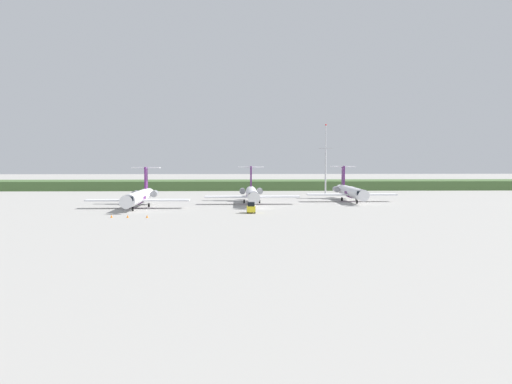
{
  "coord_description": "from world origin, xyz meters",
  "views": [
    {
      "loc": [
        -4.76,
        -126.1,
        11.09
      ],
      "look_at": [
        0.0,
        12.11,
        3.0
      ],
      "focal_mm": 40.6,
      "sensor_mm": 36.0,
      "label": 1
    }
  ],
  "objects_px": {
    "safety_cone_front_marker": "(112,216)",
    "safety_cone_mid_marker": "(128,216)",
    "baggage_tug": "(251,208)",
    "regional_jet_nearest": "(139,197)",
    "antenna_mast": "(326,165)",
    "safety_cone_rear_marker": "(147,216)",
    "regional_jet_second": "(252,193)",
    "regional_jet_third": "(351,191)"
  },
  "relations": [
    {
      "from": "safety_cone_rear_marker",
      "to": "baggage_tug",
      "type": "bearing_deg",
      "value": 23.74
    },
    {
      "from": "antenna_mast",
      "to": "safety_cone_mid_marker",
      "type": "xyz_separation_m",
      "value": [
        -47.96,
        -70.45,
        -8.73
      ]
    },
    {
      "from": "regional_jet_third",
      "to": "baggage_tug",
      "type": "height_order",
      "value": "regional_jet_third"
    },
    {
      "from": "regional_jet_second",
      "to": "safety_cone_mid_marker",
      "type": "distance_m",
      "value": 40.23
    },
    {
      "from": "safety_cone_mid_marker",
      "to": "safety_cone_rear_marker",
      "type": "bearing_deg",
      "value": -3.36
    },
    {
      "from": "regional_jet_second",
      "to": "antenna_mast",
      "type": "bearing_deg",
      "value": 58.07
    },
    {
      "from": "regional_jet_third",
      "to": "safety_cone_rear_marker",
      "type": "xyz_separation_m",
      "value": [
        -46.06,
        -39.97,
        -2.26
      ]
    },
    {
      "from": "antenna_mast",
      "to": "safety_cone_mid_marker",
      "type": "distance_m",
      "value": 85.67
    },
    {
      "from": "regional_jet_second",
      "to": "safety_cone_mid_marker",
      "type": "bearing_deg",
      "value": -126.84
    },
    {
      "from": "regional_jet_third",
      "to": "antenna_mast",
      "type": "relative_size",
      "value": 1.43
    },
    {
      "from": "regional_jet_third",
      "to": "safety_cone_mid_marker",
      "type": "distance_m",
      "value": 63.69
    },
    {
      "from": "baggage_tug",
      "to": "safety_cone_mid_marker",
      "type": "xyz_separation_m",
      "value": [
        -23.22,
        -8.4,
        -0.73
      ]
    },
    {
      "from": "baggage_tug",
      "to": "regional_jet_nearest",
      "type": "bearing_deg",
      "value": 151.71
    },
    {
      "from": "baggage_tug",
      "to": "regional_jet_second",
      "type": "bearing_deg",
      "value": 87.93
    },
    {
      "from": "regional_jet_nearest",
      "to": "safety_cone_rear_marker",
      "type": "xyz_separation_m",
      "value": [
        5.14,
        -21.91,
        -2.26
      ]
    },
    {
      "from": "regional_jet_nearest",
      "to": "safety_cone_rear_marker",
      "type": "bearing_deg",
      "value": -76.81
    },
    {
      "from": "safety_cone_front_marker",
      "to": "baggage_tug",
      "type": "bearing_deg",
      "value": 17.43
    },
    {
      "from": "regional_jet_second",
      "to": "safety_cone_front_marker",
      "type": "xyz_separation_m",
      "value": [
        -27.1,
        -31.99,
        -2.26
      ]
    },
    {
      "from": "regional_jet_third",
      "to": "safety_cone_rear_marker",
      "type": "distance_m",
      "value": 61.03
    },
    {
      "from": "safety_cone_front_marker",
      "to": "safety_cone_mid_marker",
      "type": "height_order",
      "value": "same"
    },
    {
      "from": "regional_jet_second",
      "to": "safety_cone_front_marker",
      "type": "distance_m",
      "value": 41.98
    },
    {
      "from": "regional_jet_second",
      "to": "regional_jet_third",
      "type": "relative_size",
      "value": 1.0
    },
    {
      "from": "regional_jet_second",
      "to": "antenna_mast",
      "type": "relative_size",
      "value": 1.43
    },
    {
      "from": "regional_jet_second",
      "to": "safety_cone_front_marker",
      "type": "bearing_deg",
      "value": -130.27
    },
    {
      "from": "regional_jet_nearest",
      "to": "safety_cone_front_marker",
      "type": "bearing_deg",
      "value": -94.05
    },
    {
      "from": "antenna_mast",
      "to": "baggage_tug",
      "type": "relative_size",
      "value": 6.76
    },
    {
      "from": "antenna_mast",
      "to": "safety_cone_front_marker",
      "type": "relative_size",
      "value": 39.35
    },
    {
      "from": "regional_jet_third",
      "to": "safety_cone_mid_marker",
      "type": "xyz_separation_m",
      "value": [
        -49.7,
        -39.76,
        -2.26
      ]
    },
    {
      "from": "regional_jet_second",
      "to": "regional_jet_third",
      "type": "bearing_deg",
      "value": 16.55
    },
    {
      "from": "baggage_tug",
      "to": "safety_cone_rear_marker",
      "type": "height_order",
      "value": "baggage_tug"
    },
    {
      "from": "baggage_tug",
      "to": "safety_cone_rear_marker",
      "type": "xyz_separation_m",
      "value": [
        -19.58,
        -8.61,
        -0.73
      ]
    },
    {
      "from": "regional_jet_third",
      "to": "regional_jet_second",
      "type": "bearing_deg",
      "value": -163.45
    },
    {
      "from": "regional_jet_second",
      "to": "safety_cone_rear_marker",
      "type": "relative_size",
      "value": 56.36
    },
    {
      "from": "antenna_mast",
      "to": "safety_cone_rear_marker",
      "type": "distance_m",
      "value": 83.86
    },
    {
      "from": "antenna_mast",
      "to": "baggage_tug",
      "type": "xyz_separation_m",
      "value": [
        -24.73,
        -62.05,
        -8.01
      ]
    },
    {
      "from": "regional_jet_second",
      "to": "baggage_tug",
      "type": "distance_m",
      "value": 23.81
    },
    {
      "from": "regional_jet_second",
      "to": "regional_jet_third",
      "type": "xyz_separation_m",
      "value": [
        25.62,
        7.61,
        0.0
      ]
    },
    {
      "from": "antenna_mast",
      "to": "safety_cone_mid_marker",
      "type": "height_order",
      "value": "antenna_mast"
    },
    {
      "from": "safety_cone_front_marker",
      "to": "regional_jet_nearest",
      "type": "bearing_deg",
      "value": 85.95
    },
    {
      "from": "safety_cone_rear_marker",
      "to": "antenna_mast",
      "type": "bearing_deg",
      "value": 57.91
    },
    {
      "from": "antenna_mast",
      "to": "safety_cone_rear_marker",
      "type": "height_order",
      "value": "antenna_mast"
    },
    {
      "from": "regional_jet_nearest",
      "to": "antenna_mast",
      "type": "relative_size",
      "value": 1.43
    }
  ]
}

